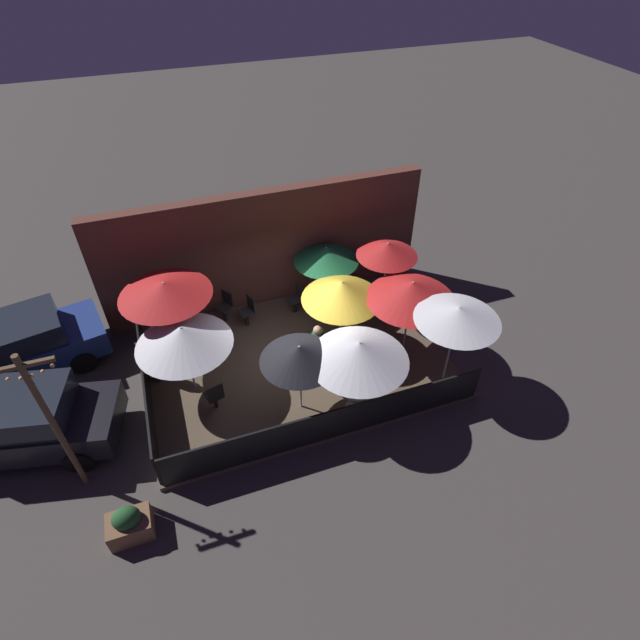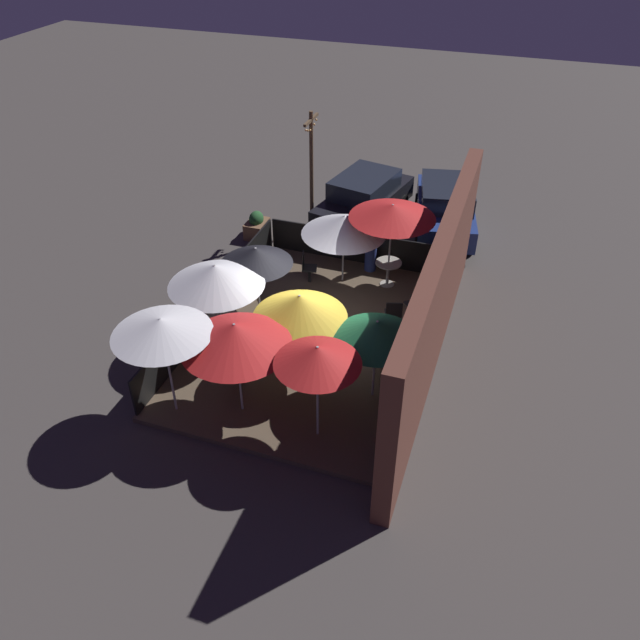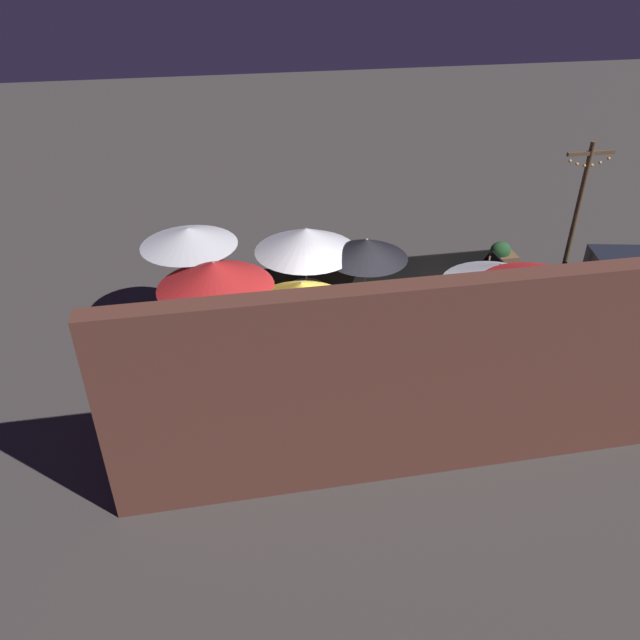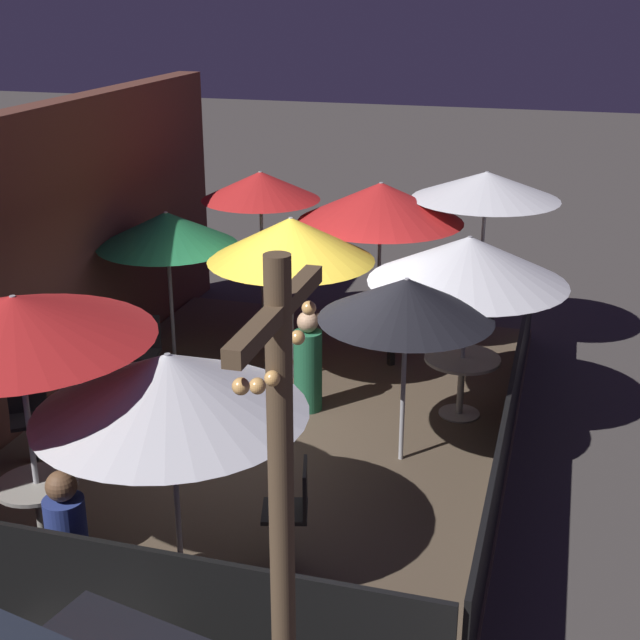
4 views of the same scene
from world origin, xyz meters
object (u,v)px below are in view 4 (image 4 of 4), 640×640
Objects in this scene: patio_umbrella_0 at (469,260)px; patron_0 at (68,547)px; patio_umbrella_4 at (169,384)px; patio_chair_1 at (389,327)px; patio_chair_3 at (144,349)px; dining_table_0 at (462,369)px; patio_umbrella_3 at (291,239)px; patio_umbrella_6 at (406,299)px; patio_umbrella_7 at (486,186)px; patio_umbrella_5 at (381,202)px; patio_umbrella_1 at (15,318)px; patio_umbrella_2 at (167,229)px; light_post at (283,594)px; patio_chair_2 at (92,397)px; patio_chair_0 at (292,507)px; dining_table_1 at (38,498)px; patron_1 at (308,365)px; patio_umbrella_8 at (261,186)px; patio_chair_4 at (29,414)px.

patio_umbrella_0 is 1.78× the size of patron_0.
patio_chair_1 is at bearing -9.94° from patio_umbrella_4.
patio_umbrella_4 reaches higher than patio_chair_3.
patio_umbrella_3 is at bearing 78.53° from dining_table_0.
patio_umbrella_3 is 1.05× the size of patio_umbrella_6.
patio_umbrella_5 is at bearing 108.92° from patio_umbrella_7.
patio_umbrella_7 is at bearing -26.71° from patio_umbrella_1.
patio_umbrella_6 is at bearing -118.37° from patio_umbrella_2.
patio_umbrella_6 is 0.53× the size of light_post.
patio_umbrella_7 is at bearing 1.94° from dining_table_0.
light_post reaches higher than dining_table_0.
patio_chair_1 is at bearing 41.50° from dining_table_0.
patio_umbrella_5 is 3.72m from patio_chair_3.
patio_umbrella_3 is at bearing 126.05° from patio_chair_2.
patio_umbrella_3 is 2.33m from patio_chair_3.
light_post is at bearing -176.16° from patio_umbrella_6.
patio_umbrella_6 is 2.26× the size of patio_chair_0.
patio_umbrella_7 is 2.69× the size of patio_chair_0.
patio_umbrella_6 is 3.98m from patron_0.
patio_umbrella_7 is at bearing 120.94° from patio_chair_2.
patio_umbrella_6 is at bearing 81.17° from patio_chair_2.
patron_0 reaches higher than patio_chair_2.
patio_umbrella_3 is at bearing 100.61° from patio_chair_3.
patio_umbrella_7 is at bearing 1.94° from patio_umbrella_0.
patio_chair_0 reaches higher than dining_table_1.
dining_table_0 is at bearing 103.93° from patron_1.
patio_umbrella_4 is 1.60m from patio_chair_0.
dining_table_1 is (-4.23, 1.00, -1.31)m from patio_umbrella_3.
patio_umbrella_8 is at bearing 12.15° from patio_umbrella_4.
patio_umbrella_4 is 4.07m from patio_chair_3.
patio_umbrella_2 is 4.68m from dining_table_1.
dining_table_1 is at bearing -170.24° from patio_umbrella_2.
patron_0 is at bearing -164.26° from patio_umbrella_2.
patio_umbrella_3 is 2.27× the size of patio_chair_1.
patio_umbrella_4 is 4.26m from dining_table_0.
patio_umbrella_3 is 3.69m from patio_chair_4.
patron_0 is (-5.05, -1.42, -1.22)m from patio_umbrella_2.
patio_umbrella_1 is at bearing -20.10° from patron_1.
patio_chair_3 is at bearing 74.47° from patio_umbrella_6.
patio_umbrella_8 is (5.76, 1.24, 0.37)m from patio_umbrella_4.
patio_chair_0 is (0.40, -0.91, -1.25)m from patio_umbrella_4.
patio_umbrella_8 reaches higher than patio_chair_2.
patio_umbrella_8 is (3.40, 2.75, 0.29)m from patio_umbrella_6.
patron_1 is 0.32× the size of light_post.
patio_chair_2 is 2.50m from patron_1.
patio_umbrella_3 is 0.55× the size of light_post.
patron_1 is (2.85, 0.71, 0.08)m from patio_chair_0.
patio_umbrella_1 reaches higher than patio_umbrella_5.
patio_umbrella_1 is 2.76m from patio_chair_2.
patio_umbrella_7 is 1.05× the size of patio_umbrella_8.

